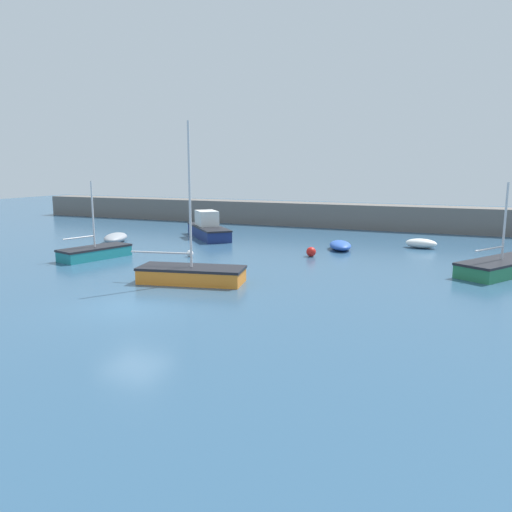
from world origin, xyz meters
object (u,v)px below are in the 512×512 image
motorboat_with_cabin (208,228)px  open_tender_yellow (340,245)px  sailboat_short_mast (501,267)px  mooring_buoy_white (190,253)px  sailboat_twin_hulled (95,252)px  dinghy_near_pier (421,243)px  rowboat_white_midwater (116,238)px  mooring_buoy_red (311,252)px  sailboat_tall_mast (191,274)px

motorboat_with_cabin → open_tender_yellow: 10.66m
sailboat_short_mast → mooring_buoy_white: 16.80m
open_tender_yellow → sailboat_twin_hulled: bearing=-75.5°
motorboat_with_cabin → sailboat_twin_hulled: size_ratio=1.31×
open_tender_yellow → dinghy_near_pier: bearing=99.2°
motorboat_with_cabin → rowboat_white_midwater: (-4.94, -4.61, -0.38)m
sailboat_short_mast → open_tender_yellow: sailboat_short_mast is taller
mooring_buoy_red → open_tender_yellow: bearing=72.3°
motorboat_with_cabin → mooring_buoy_white: (2.92, -7.66, -0.49)m
dinghy_near_pier → mooring_buoy_white: bearing=-140.2°
sailboat_twin_hulled → mooring_buoy_white: (4.79, 2.66, -0.17)m
sailboat_tall_mast → sailboat_twin_hulled: 8.85m
sailboat_tall_mast → open_tender_yellow: bearing=59.0°
open_tender_yellow → sailboat_twin_hulled: sailboat_twin_hulled is taller
rowboat_white_midwater → mooring_buoy_red: bearing=63.8°
open_tender_yellow → sailboat_tall_mast: bearing=-39.7°
sailboat_tall_mast → sailboat_short_mast: 15.22m
dinghy_near_pier → motorboat_with_cabin: bearing=-171.5°
rowboat_white_midwater → sailboat_short_mast: bearing=61.4°
dinghy_near_pier → rowboat_white_midwater: bearing=-159.8°
sailboat_short_mast → mooring_buoy_red: (-10.12, 1.15, -0.11)m
open_tender_yellow → mooring_buoy_red: (-1.01, -3.15, 0.00)m
sailboat_short_mast → mooring_buoy_red: 10.18m
motorboat_with_cabin → sailboat_twin_hulled: 10.49m
sailboat_twin_hulled → mooring_buoy_white: sailboat_twin_hulled is taller
sailboat_twin_hulled → mooring_buoy_red: (11.39, 5.54, -0.08)m
sailboat_short_mast → open_tender_yellow: 10.07m
rowboat_white_midwater → mooring_buoy_red: 14.46m
motorboat_with_cabin → rowboat_white_midwater: motorboat_with_cabin is taller
mooring_buoy_red → mooring_buoy_white: size_ratio=1.44×
rowboat_white_midwater → sailboat_short_mast: 24.61m
mooring_buoy_white → sailboat_twin_hulled: bearing=-150.9°
mooring_buoy_white → sailboat_short_mast: bearing=5.9°
rowboat_white_midwater → mooring_buoy_red: (14.46, -0.17, -0.03)m
motorboat_with_cabin → sailboat_tall_mast: 14.91m
sailboat_tall_mast → sailboat_twin_hulled: sailboat_tall_mast is taller
sailboat_twin_hulled → mooring_buoy_white: bearing=-45.5°
rowboat_white_midwater → sailboat_twin_hulled: bearing=2.8°
sailboat_twin_hulled → mooring_buoy_white: 5.48m
mooring_buoy_red → mooring_buoy_white: 7.20m
open_tender_yellow → motorboat_with_cabin: bearing=-119.3°
motorboat_with_cabin → open_tender_yellow: motorboat_with_cabin is taller
dinghy_near_pier → open_tender_yellow: size_ratio=0.69×
sailboat_tall_mast → sailboat_short_mast: sailboat_tall_mast is taller
rowboat_white_midwater → mooring_buoy_white: bearing=43.3°
sailboat_twin_hulled → mooring_buoy_red: bearing=-48.6°
sailboat_twin_hulled → motorboat_with_cabin: bearing=5.2°
sailboat_tall_mast → mooring_buoy_white: (-3.49, 5.80, -0.22)m
rowboat_white_midwater → sailboat_tall_mast: bearing=26.6°
sailboat_tall_mast → mooring_buoy_red: size_ratio=12.64×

